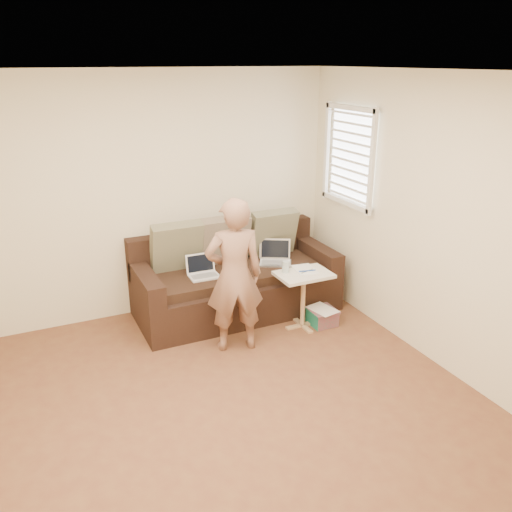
% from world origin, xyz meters
% --- Properties ---
extents(floor, '(4.50, 4.50, 0.00)m').
position_xyz_m(floor, '(0.00, 0.00, 0.00)').
color(floor, brown).
rests_on(floor, ground).
extents(ceiling, '(4.50, 4.50, 0.00)m').
position_xyz_m(ceiling, '(0.00, 0.00, 2.60)').
color(ceiling, white).
rests_on(ceiling, wall_back).
extents(wall_back, '(4.00, 0.00, 4.00)m').
position_xyz_m(wall_back, '(0.00, 2.25, 1.30)').
color(wall_back, beige).
rests_on(wall_back, ground).
extents(wall_front, '(4.00, 0.00, 4.00)m').
position_xyz_m(wall_front, '(0.00, -2.25, 1.30)').
color(wall_front, beige).
rests_on(wall_front, ground).
extents(wall_right, '(0.00, 4.50, 4.50)m').
position_xyz_m(wall_right, '(2.00, 0.00, 1.30)').
color(wall_right, beige).
rests_on(wall_right, ground).
extents(window_blinds, '(0.12, 0.88, 1.08)m').
position_xyz_m(window_blinds, '(1.95, 1.50, 1.70)').
color(window_blinds, white).
rests_on(window_blinds, wall_right).
extents(sofa, '(2.20, 0.95, 0.85)m').
position_xyz_m(sofa, '(0.74, 1.77, 0.42)').
color(sofa, black).
rests_on(sofa, ground).
extents(pillow_left, '(0.55, 0.29, 0.57)m').
position_xyz_m(pillow_left, '(0.14, 1.99, 0.79)').
color(pillow_left, '#6B694F').
rests_on(pillow_left, sofa).
extents(pillow_mid, '(0.55, 0.27, 0.57)m').
position_xyz_m(pillow_mid, '(0.69, 1.98, 0.79)').
color(pillow_mid, brown).
rests_on(pillow_mid, sofa).
extents(pillow_right, '(0.55, 0.28, 0.57)m').
position_xyz_m(pillow_right, '(1.29, 1.99, 0.79)').
color(pillow_right, '#6B694F').
rests_on(pillow_right, sofa).
extents(laptop_silver, '(0.43, 0.39, 0.23)m').
position_xyz_m(laptop_silver, '(1.19, 1.71, 0.52)').
color(laptop_silver, '#B7BABC').
rests_on(laptop_silver, sofa).
extents(laptop_white, '(0.32, 0.23, 0.23)m').
position_xyz_m(laptop_white, '(0.33, 1.68, 0.52)').
color(laptop_white, white).
rests_on(laptop_white, sofa).
extents(person, '(0.62, 0.48, 1.52)m').
position_xyz_m(person, '(0.41, 1.05, 0.76)').
color(person, brown).
rests_on(person, ground).
extents(side_table, '(0.55, 0.39, 0.61)m').
position_xyz_m(side_table, '(1.23, 1.15, 0.30)').
color(side_table, silver).
rests_on(side_table, ground).
extents(drinking_glass, '(0.07, 0.07, 0.12)m').
position_xyz_m(drinking_glass, '(1.07, 1.25, 0.67)').
color(drinking_glass, silver).
rests_on(drinking_glass, side_table).
extents(scissors, '(0.19, 0.12, 0.02)m').
position_xyz_m(scissors, '(1.28, 1.17, 0.62)').
color(scissors, silver).
rests_on(scissors, side_table).
extents(paper_on_table, '(0.25, 0.33, 0.00)m').
position_xyz_m(paper_on_table, '(1.29, 1.23, 0.61)').
color(paper_on_table, white).
rests_on(paper_on_table, side_table).
extents(striped_box, '(0.28, 0.28, 0.18)m').
position_xyz_m(striped_box, '(1.44, 1.10, 0.09)').
color(striped_box, '#C91E45').
rests_on(striped_box, ground).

